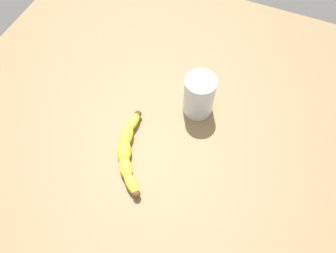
# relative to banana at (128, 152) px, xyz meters

# --- Properties ---
(wooden_tabletop) EXTENTS (1.20, 1.20, 0.03)m
(wooden_tabletop) POSITION_rel_banana_xyz_m (-0.05, -0.07, -0.03)
(wooden_tabletop) COLOR olive
(wooden_tabletop) RESTS_ON ground
(banana) EXTENTS (0.12, 0.22, 0.03)m
(banana) POSITION_rel_banana_xyz_m (0.00, 0.00, 0.00)
(banana) COLOR yellow
(banana) RESTS_ON wooden_tabletop
(smoothie_glass) EXTENTS (0.08, 0.08, 0.12)m
(smoothie_glass) POSITION_rel_banana_xyz_m (-0.11, -0.20, 0.04)
(smoothie_glass) COLOR silver
(smoothie_glass) RESTS_ON wooden_tabletop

